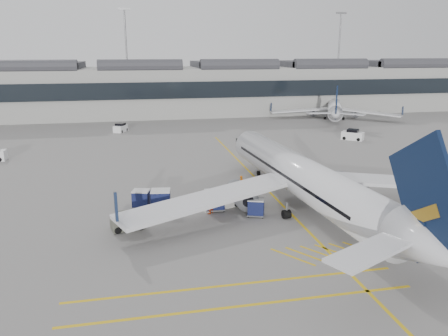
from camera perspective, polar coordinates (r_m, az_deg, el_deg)
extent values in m
plane|color=gray|center=(38.09, -4.86, -7.85)|extent=(220.00, 220.00, 0.00)
cube|color=#9E9E99|center=(107.36, -9.70, 9.85)|extent=(200.00, 20.00, 11.00)
cube|color=black|center=(97.12, -9.48, 9.93)|extent=(200.00, 0.50, 3.60)
cube|color=#38383D|center=(107.00, -9.85, 13.16)|extent=(200.00, 18.00, 1.40)
cylinder|color=slate|center=(120.91, -12.56, 13.59)|extent=(0.44, 0.44, 25.00)
cube|color=slate|center=(121.34, -12.92, 19.59)|extent=(3.00, 0.60, 0.50)
cylinder|color=slate|center=(134.52, 14.70, 13.58)|extent=(0.44, 0.44, 25.00)
cube|color=slate|center=(134.91, 15.08, 18.96)|extent=(3.00, 0.60, 0.50)
cube|color=gold|center=(49.27, 5.32, -2.48)|extent=(0.25, 60.00, 0.01)
cylinder|color=silver|center=(42.67, 9.99, -1.03)|extent=(5.98, 30.07, 3.74)
cone|color=silver|center=(57.90, 2.70, 3.41)|extent=(4.03, 4.25, 3.74)
cone|color=silver|center=(28.95, 25.26, -9.33)|extent=(4.09, 5.05, 3.74)
cube|color=silver|center=(38.45, -1.91, -4.00)|extent=(17.02, 9.74, 0.35)
cube|color=silver|center=(46.58, 21.29, -1.63)|extent=(17.29, 7.49, 0.35)
cylinder|color=slate|center=(41.47, 2.37, -3.59)|extent=(2.36, 3.73, 2.09)
cylinder|color=slate|center=(46.28, 16.09, -2.19)|extent=(2.36, 3.73, 2.09)
cube|color=#0B1834|center=(28.40, 25.10, -3.74)|extent=(0.87, 7.58, 8.34)
cylinder|color=black|center=(53.55, 4.54, -0.68)|extent=(0.33, 0.66, 0.64)
cylinder|color=black|center=(40.38, 8.16, -5.98)|extent=(0.76, 0.85, 0.80)
cylinder|color=black|center=(42.57, 14.31, -5.19)|extent=(0.76, 0.85, 0.80)
cylinder|color=silver|center=(102.38, 14.24, 7.67)|extent=(12.67, 22.83, 2.98)
cone|color=silver|center=(115.76, 14.16, 8.48)|extent=(4.03, 4.13, 2.98)
cone|color=silver|center=(88.67, 14.37, 6.80)|extent=(4.30, 4.70, 2.98)
cube|color=silver|center=(101.41, 9.94, 7.44)|extent=(13.71, 4.42, 0.28)
cube|color=silver|center=(101.72, 18.49, 6.91)|extent=(11.82, 11.24, 0.28)
cylinder|color=slate|center=(102.94, 11.62, 7.15)|extent=(2.71, 3.29, 1.66)
cylinder|color=slate|center=(103.12, 16.76, 6.84)|extent=(2.71, 3.29, 1.66)
cube|color=#0B1834|center=(88.87, 14.46, 8.26)|extent=(2.74, 5.57, 6.63)
cylinder|color=black|center=(111.69, 14.11, 7.10)|extent=(0.41, 0.55, 0.51)
cylinder|color=black|center=(100.68, 13.05, 6.38)|extent=(0.77, 0.81, 0.63)
cylinder|color=black|center=(100.76, 15.31, 6.24)|extent=(0.77, 0.81, 0.63)
cube|color=silver|center=(42.69, -0.54, -4.71)|extent=(4.13, 2.82, 0.71)
cube|color=black|center=(42.95, 0.59, -3.45)|extent=(3.60, 2.29, 1.50)
cube|color=silver|center=(41.90, -1.83, -4.08)|extent=(1.33, 1.56, 0.91)
cylinder|color=black|center=(41.46, -1.66, -5.52)|extent=(0.48, 0.33, 0.45)
cylinder|color=black|center=(42.60, -2.67, -4.96)|extent=(0.48, 0.33, 0.45)
cylinder|color=black|center=(42.92, 1.57, -4.79)|extent=(0.48, 0.33, 0.45)
cylinder|color=black|center=(44.02, 0.51, -4.27)|extent=(0.48, 0.33, 0.45)
cube|color=gray|center=(40.72, 4.18, -6.03)|extent=(1.94, 1.78, 0.11)
cube|color=#131B4C|center=(40.46, 4.20, -5.04)|extent=(1.79, 1.68, 1.35)
cube|color=silver|center=(40.22, 4.22, -4.09)|extent=(1.85, 1.74, 0.09)
cylinder|color=black|center=(40.32, 3.19, -6.33)|extent=(0.22, 0.16, 0.21)
cylinder|color=black|center=(41.27, 3.33, -5.82)|extent=(0.22, 0.16, 0.21)
cylinder|color=black|center=(40.23, 5.05, -6.42)|extent=(0.22, 0.16, 0.21)
cylinder|color=black|center=(41.18, 5.15, -5.90)|extent=(0.22, 0.16, 0.21)
cube|color=gray|center=(42.44, -8.21, -5.21)|extent=(2.12, 1.83, 0.14)
cube|color=#131B4C|center=(42.14, -8.26, -4.05)|extent=(1.94, 1.75, 1.64)
cube|color=silver|center=(41.87, -8.30, -2.94)|extent=(2.01, 1.81, 0.11)
cylinder|color=black|center=(41.96, -9.35, -5.61)|extent=(0.26, 0.15, 0.25)
cylinder|color=black|center=(43.12, -9.20, -5.03)|extent=(0.26, 0.15, 0.25)
cylinder|color=black|center=(41.83, -7.18, -5.59)|extent=(0.26, 0.15, 0.25)
cylinder|color=black|center=(43.00, -7.09, -5.01)|extent=(0.26, 0.15, 0.25)
cube|color=gray|center=(41.98, -1.23, -5.29)|extent=(1.92, 1.60, 0.13)
cube|color=#131B4C|center=(41.68, -1.24, -4.15)|extent=(1.75, 1.54, 1.60)
cube|color=silver|center=(41.42, -1.25, -3.06)|extent=(1.81, 1.59, 0.11)
cylinder|color=black|center=(41.34, -2.17, -5.74)|extent=(0.25, 0.12, 0.24)
cylinder|color=black|center=(42.47, -2.39, -5.17)|extent=(0.25, 0.12, 0.24)
cylinder|color=black|center=(41.56, -0.05, -5.61)|extent=(0.25, 0.12, 0.24)
cylinder|color=black|center=(42.68, -0.33, -5.05)|extent=(0.25, 0.12, 0.24)
cube|color=gray|center=(43.38, -10.71, -4.90)|extent=(2.01, 1.80, 0.12)
cube|color=#131B4C|center=(43.12, -10.76, -3.90)|extent=(1.85, 1.71, 1.45)
cube|color=silver|center=(42.88, -10.81, -2.94)|extent=(1.91, 1.77, 0.10)
cylinder|color=black|center=(43.08, -11.78, -5.20)|extent=(0.24, 0.15, 0.22)
cylinder|color=black|center=(44.08, -11.42, -4.71)|extent=(0.24, 0.15, 0.22)
cylinder|color=black|center=(42.74, -9.96, -5.27)|extent=(0.24, 0.15, 0.22)
cylinder|color=black|center=(43.74, -9.64, -4.78)|extent=(0.24, 0.15, 0.22)
imported|color=orange|center=(47.26, 2.30, -2.07)|extent=(0.77, 0.68, 1.78)
imported|color=#E2430B|center=(40.97, -1.93, -4.80)|extent=(1.08, 1.04, 1.75)
cube|color=#545648|center=(38.55, -12.51, -6.93)|extent=(2.99, 2.19, 1.08)
cube|color=#545648|center=(38.31, -12.57, -6.04)|extent=(1.55, 1.55, 0.54)
cylinder|color=black|center=(37.85, -13.69, -7.90)|extent=(0.65, 0.40, 0.60)
cylinder|color=black|center=(39.12, -14.11, -7.16)|extent=(0.65, 0.40, 0.60)
cylinder|color=black|center=(38.22, -10.83, -7.50)|extent=(0.65, 0.40, 0.60)
cylinder|color=black|center=(39.48, -11.34, -6.78)|extent=(0.65, 0.40, 0.60)
cone|color=#F24C0A|center=(58.44, 6.16, 0.52)|extent=(0.33, 0.33, 0.46)
cone|color=#F24C0A|center=(48.41, 15.71, -3.00)|extent=(0.37, 0.37, 0.52)
cylinder|color=black|center=(67.72, -27.24, 1.00)|extent=(0.61, 0.23, 0.61)
cylinder|color=black|center=(69.25, -26.89, 1.32)|extent=(0.61, 0.23, 0.61)
cube|color=white|center=(85.03, -13.35, 5.04)|extent=(2.81, 3.58, 1.25)
cube|color=black|center=(84.91, -13.38, 5.54)|extent=(2.05, 2.09, 0.53)
cylinder|color=black|center=(83.84, -13.22, 4.66)|extent=(0.40, 0.57, 0.53)
cylinder|color=black|center=(84.47, -14.09, 4.68)|extent=(0.40, 0.57, 0.53)
cylinder|color=black|center=(85.72, -12.59, 4.92)|extent=(0.40, 0.57, 0.53)
cylinder|color=black|center=(86.35, -13.45, 4.94)|extent=(0.40, 0.57, 0.53)
cube|color=white|center=(78.36, 16.44, 4.05)|extent=(3.87, 3.69, 1.39)
cube|color=black|center=(78.21, 16.49, 4.66)|extent=(2.45, 2.45, 0.60)
cylinder|color=black|center=(77.94, 15.43, 3.77)|extent=(0.59, 0.56, 0.60)
cylinder|color=black|center=(79.46, 15.72, 3.96)|extent=(0.59, 0.56, 0.60)
cylinder|color=black|center=(77.42, 17.14, 3.57)|extent=(0.59, 0.56, 0.60)
cylinder|color=black|center=(78.95, 17.40, 3.77)|extent=(0.59, 0.56, 0.60)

